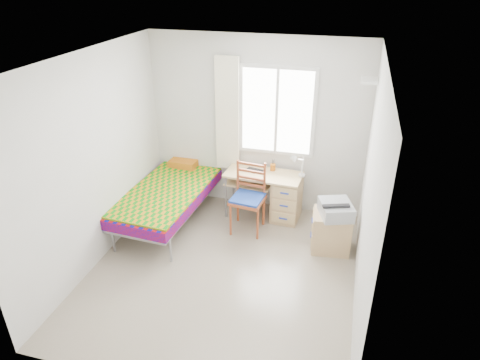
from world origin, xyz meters
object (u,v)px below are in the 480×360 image
(chair, at_px, (249,194))
(desk, at_px, (282,195))
(bed, at_px, (172,190))
(cabinet, at_px, (331,231))
(printer, at_px, (336,209))

(chair, bearing_deg, desk, 51.80)
(bed, relative_size, cabinet, 4.07)
(chair, xyz_separation_m, cabinet, (1.17, -0.19, -0.29))
(bed, bearing_deg, cabinet, -1.09)
(cabinet, bearing_deg, printer, -55.96)
(chair, xyz_separation_m, printer, (1.20, -0.23, 0.07))
(desk, height_order, cabinet, desk)
(desk, relative_size, chair, 1.14)
(printer, bearing_deg, bed, 155.28)
(bed, distance_m, printer, 2.40)
(bed, distance_m, chair, 1.18)
(cabinet, xyz_separation_m, printer, (0.03, -0.04, 0.36))
(bed, distance_m, cabinet, 2.36)
(cabinet, bearing_deg, desk, 136.01)
(bed, height_order, chair, chair)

